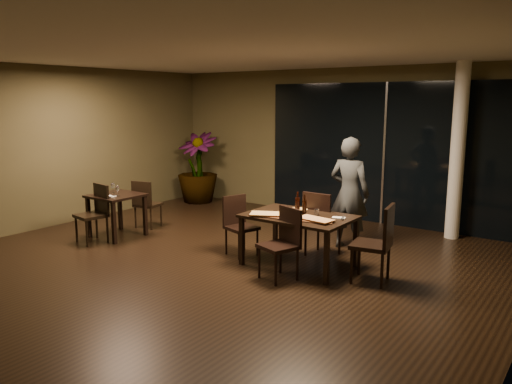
% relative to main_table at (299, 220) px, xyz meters
% --- Properties ---
extents(ground, '(8.00, 8.00, 0.00)m').
position_rel_main_table_xyz_m(ground, '(-1.00, -0.80, -0.68)').
color(ground, black).
rests_on(ground, ground).
extents(wall_back, '(8.00, 0.10, 3.00)m').
position_rel_main_table_xyz_m(wall_back, '(-1.00, 3.25, 0.82)').
color(wall_back, '#474226').
rests_on(wall_back, ground).
extents(wall_left, '(0.10, 8.00, 3.00)m').
position_rel_main_table_xyz_m(wall_left, '(-5.05, -0.80, 0.82)').
color(wall_left, '#474226').
rests_on(wall_left, ground).
extents(ceiling, '(8.00, 8.00, 0.04)m').
position_rel_main_table_xyz_m(ceiling, '(-1.00, -0.80, 2.34)').
color(ceiling, silver).
rests_on(ceiling, wall_back).
extents(window_panel, '(5.00, 0.06, 2.70)m').
position_rel_main_table_xyz_m(window_panel, '(0.00, 3.16, 0.67)').
color(window_panel, black).
rests_on(window_panel, ground).
extents(column, '(0.24, 0.24, 3.00)m').
position_rel_main_table_xyz_m(column, '(1.40, 2.85, 0.82)').
color(column, white).
rests_on(column, ground).
extents(main_table, '(1.50, 1.00, 0.75)m').
position_rel_main_table_xyz_m(main_table, '(0.00, 0.00, 0.00)').
color(main_table, black).
rests_on(main_table, ground).
extents(side_table, '(0.80, 0.80, 0.75)m').
position_rel_main_table_xyz_m(side_table, '(-3.40, -0.50, -0.05)').
color(side_table, black).
rests_on(side_table, ground).
extents(chair_main_far, '(0.48, 0.48, 1.01)m').
position_rel_main_table_xyz_m(chair_main_far, '(0.04, 0.56, -0.11)').
color(chair_main_far, black).
rests_on(chair_main_far, ground).
extents(chair_main_near, '(0.56, 0.56, 0.96)m').
position_rel_main_table_xyz_m(chair_main_near, '(0.10, -0.55, -0.14)').
color(chair_main_near, black).
rests_on(chair_main_near, ground).
extents(chair_main_left, '(0.53, 0.53, 0.91)m').
position_rel_main_table_xyz_m(chair_main_left, '(-1.05, -0.05, -0.17)').
color(chair_main_left, black).
rests_on(chair_main_left, ground).
extents(chair_main_right, '(0.56, 0.56, 1.04)m').
position_rel_main_table_xyz_m(chair_main_right, '(1.19, 0.03, -0.09)').
color(chair_main_right, black).
rests_on(chair_main_right, ground).
extents(chair_side_far, '(0.51, 0.51, 0.90)m').
position_rel_main_table_xyz_m(chair_side_far, '(-3.44, 0.19, -0.17)').
color(chair_side_far, black).
rests_on(chair_side_far, ground).
extents(chair_side_near, '(0.51, 0.51, 0.97)m').
position_rel_main_table_xyz_m(chair_side_near, '(-3.42, -0.92, -0.13)').
color(chair_side_near, black).
rests_on(chair_side_near, ground).
extents(diner, '(0.62, 0.42, 1.80)m').
position_rel_main_table_xyz_m(diner, '(0.20, 1.23, 0.23)').
color(diner, '#2B2E30').
rests_on(diner, ground).
extents(potted_plant, '(1.01, 1.01, 1.63)m').
position_rel_main_table_xyz_m(potted_plant, '(-4.29, 2.57, 0.14)').
color(potted_plant, '#1A4E1B').
rests_on(potted_plant, ground).
extents(pizza_board_left, '(0.59, 0.33, 0.01)m').
position_rel_main_table_xyz_m(pizza_board_left, '(-0.30, -0.27, 0.08)').
color(pizza_board_left, '#3F2214').
rests_on(pizza_board_left, main_table).
extents(pizza_board_right, '(0.55, 0.37, 0.01)m').
position_rel_main_table_xyz_m(pizza_board_right, '(0.37, -0.17, 0.08)').
color(pizza_board_right, '#4E2B19').
rests_on(pizza_board_right, main_table).
extents(oblong_pizza_left, '(0.60, 0.48, 0.02)m').
position_rel_main_table_xyz_m(oblong_pizza_left, '(-0.30, -0.27, 0.10)').
color(oblong_pizza_left, maroon).
rests_on(oblong_pizza_left, pizza_board_left).
extents(oblong_pizza_right, '(0.51, 0.29, 0.02)m').
position_rel_main_table_xyz_m(oblong_pizza_right, '(0.37, -0.17, 0.10)').
color(oblong_pizza_right, maroon).
rests_on(oblong_pizza_right, pizza_board_right).
extents(round_pizza, '(0.27, 0.27, 0.01)m').
position_rel_main_table_xyz_m(round_pizza, '(-0.17, 0.27, 0.08)').
color(round_pizza, '#B31B13').
rests_on(round_pizza, main_table).
extents(bottle_a, '(0.07, 0.07, 0.32)m').
position_rel_main_table_xyz_m(bottle_a, '(-0.06, 0.06, 0.24)').
color(bottle_a, black).
rests_on(bottle_a, main_table).
extents(bottle_b, '(0.06, 0.06, 0.29)m').
position_rel_main_table_xyz_m(bottle_b, '(0.07, 0.04, 0.22)').
color(bottle_b, black).
rests_on(bottle_b, main_table).
extents(bottle_c, '(0.06, 0.06, 0.29)m').
position_rel_main_table_xyz_m(bottle_c, '(0.03, 0.10, 0.22)').
color(bottle_c, black).
rests_on(bottle_c, main_table).
extents(tumbler_left, '(0.07, 0.07, 0.08)m').
position_rel_main_table_xyz_m(tumbler_left, '(-0.27, 0.09, 0.12)').
color(tumbler_left, white).
rests_on(tumbler_left, main_table).
extents(tumbler_right, '(0.07, 0.07, 0.09)m').
position_rel_main_table_xyz_m(tumbler_right, '(0.21, 0.15, 0.12)').
color(tumbler_right, white).
rests_on(tumbler_right, main_table).
extents(napkin_near, '(0.20, 0.13, 0.01)m').
position_rel_main_table_xyz_m(napkin_near, '(0.50, -0.10, 0.08)').
color(napkin_near, white).
rests_on(napkin_near, main_table).
extents(napkin_far, '(0.20, 0.15, 0.01)m').
position_rel_main_table_xyz_m(napkin_far, '(0.55, 0.16, 0.08)').
color(napkin_far, white).
rests_on(napkin_far, main_table).
extents(wine_glass_a, '(0.08, 0.08, 0.17)m').
position_rel_main_table_xyz_m(wine_glass_a, '(-3.55, -0.44, 0.16)').
color(wine_glass_a, white).
rests_on(wine_glass_a, side_table).
extents(wine_glass_b, '(0.07, 0.07, 0.16)m').
position_rel_main_table_xyz_m(wine_glass_b, '(-3.27, -0.57, 0.16)').
color(wine_glass_b, white).
rests_on(wine_glass_b, side_table).
extents(side_napkin, '(0.19, 0.12, 0.01)m').
position_rel_main_table_xyz_m(side_napkin, '(-3.31, -0.69, 0.08)').
color(side_napkin, white).
rests_on(side_napkin, side_table).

